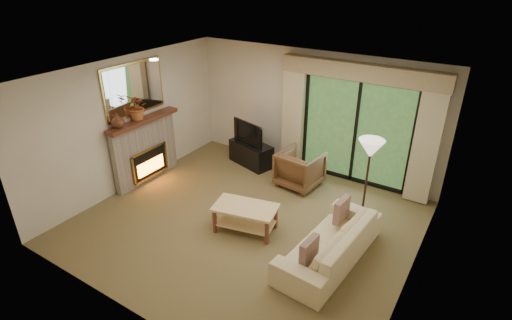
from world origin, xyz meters
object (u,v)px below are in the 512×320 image
Objects in this scene: armchair at (300,169)px; sofa at (330,242)px; coffee_table at (245,218)px; media_console at (251,154)px.

armchair is 2.30m from sofa.
sofa is at bearing -9.46° from coffee_table.
sofa reaches higher than coffee_table.
media_console is at bearing 108.39° from coffee_table.
media_console reaches higher than coffee_table.
armchair is 0.39× the size of sofa.
coffee_table is (-0.07, -1.88, -0.14)m from armchair.
sofa is (1.42, -1.81, -0.07)m from armchair.
media_console is 0.98× the size of coffee_table.
sofa reaches higher than media_console.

